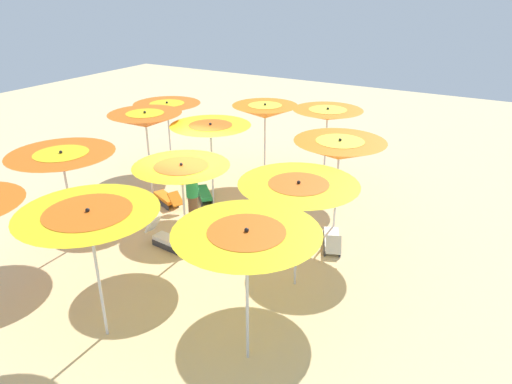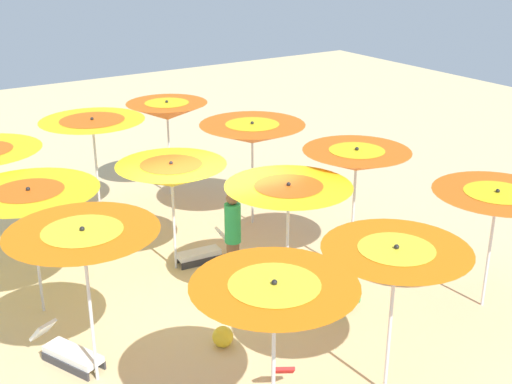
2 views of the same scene
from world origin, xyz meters
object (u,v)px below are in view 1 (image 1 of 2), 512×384
at_px(beach_umbrella_0, 247,242).
at_px(beach_umbrella_7, 265,112).
at_px(beach_umbrella_1, 298,193).
at_px(beach_umbrella_5, 182,175).
at_px(lounger_3, 332,240).
at_px(beachgoer_0, 192,192).
at_px(beach_umbrella_11, 167,108).
at_px(lounger_4, 204,192).
at_px(beach_umbrella_9, 63,162).
at_px(beach_umbrella_6, 211,131).
at_px(beach_umbrella_10, 145,120).
at_px(lounger_2, 167,239).
at_px(beach_umbrella_3, 327,115).
at_px(lounger_0, 303,183).
at_px(lounger_1, 167,198).
at_px(beach_umbrella_4, 89,220).
at_px(beach_ball, 268,206).
at_px(beach_umbrella_2, 339,150).

height_order(beach_umbrella_0, beach_umbrella_7, beach_umbrella_0).
xyz_separation_m(beach_umbrella_1, beach_umbrella_5, (-0.16, 2.65, -0.11)).
bearing_deg(lounger_3, beachgoer_0, 78.97).
height_order(beach_umbrella_11, lounger_4, beach_umbrella_11).
distance_m(beach_umbrella_9, beach_umbrella_11, 5.44).
height_order(beach_umbrella_0, lounger_4, beach_umbrella_0).
height_order(beach_umbrella_6, beach_umbrella_7, beach_umbrella_6).
bearing_deg(beach_umbrella_10, lounger_4, -61.74).
relative_size(lounger_2, lounger_4, 1.03).
distance_m(beach_umbrella_0, beach_umbrella_5, 3.58).
bearing_deg(beach_umbrella_9, beach_umbrella_7, -15.37).
xyz_separation_m(beach_umbrella_3, lounger_3, (-3.22, -1.56, -2.04)).
relative_size(beach_umbrella_7, lounger_3, 1.78).
bearing_deg(beach_umbrella_10, lounger_0, -52.03).
relative_size(beach_umbrella_11, lounger_0, 1.80).
xyz_separation_m(lounger_2, lounger_4, (2.65, 0.87, -0.01)).
height_order(beach_umbrella_7, lounger_1, beach_umbrella_7).
xyz_separation_m(lounger_2, lounger_3, (1.86, -3.36, -0.01)).
height_order(beach_umbrella_4, lounger_4, beach_umbrella_4).
bearing_deg(beach_umbrella_1, beach_umbrella_10, 71.44).
relative_size(beach_umbrella_7, lounger_1, 1.84).
distance_m(beach_umbrella_0, beach_umbrella_9, 5.44).
distance_m(beach_umbrella_6, beachgoer_0, 1.77).
distance_m(beach_umbrella_7, lounger_4, 3.11).
bearing_deg(lounger_4, beach_umbrella_6, 17.62).
xyz_separation_m(beachgoer_0, beach_ball, (1.67, -1.21, -0.79)).
height_order(beach_umbrella_2, beach_umbrella_4, beach_umbrella_4).
bearing_deg(beach_umbrella_1, beach_umbrella_4, 143.82).
bearing_deg(beach_umbrella_7, beach_umbrella_2, -127.19).
bearing_deg(lounger_2, beach_ball, 72.82).
xyz_separation_m(beach_umbrella_0, lounger_1, (3.90, 4.94, -2.01)).
xyz_separation_m(beach_umbrella_0, beachgoer_0, (3.23, 3.52, -1.24)).
distance_m(beach_umbrella_3, beach_umbrella_9, 7.14).
bearing_deg(lounger_0, beach_umbrella_2, -108.47).
relative_size(beach_umbrella_6, beach_ball, 6.99).
bearing_deg(lounger_2, beach_umbrella_3, 76.25).
bearing_deg(lounger_1, lounger_4, -100.91).
bearing_deg(lounger_4, beach_umbrella_4, -26.28).
relative_size(beach_umbrella_1, lounger_4, 2.03).
height_order(beach_umbrella_5, beach_umbrella_9, beach_umbrella_9).
bearing_deg(beachgoer_0, lounger_2, -131.79).
xyz_separation_m(beach_umbrella_6, beachgoer_0, (-1.29, -0.30, -1.17)).
xyz_separation_m(beach_umbrella_1, beach_umbrella_4, (-3.02, 2.21, 0.21)).
bearing_deg(beach_ball, beach_umbrella_2, -97.97).
height_order(beach_umbrella_11, beach_ball, beach_umbrella_11).
bearing_deg(beach_umbrella_0, lounger_2, 58.33).
height_order(beach_umbrella_0, beachgoer_0, beach_umbrella_0).
distance_m(beach_umbrella_10, lounger_4, 2.56).
xyz_separation_m(beach_umbrella_10, lounger_3, (-0.09, -5.53, -2.08)).
relative_size(beach_umbrella_4, beach_umbrella_6, 1.05).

